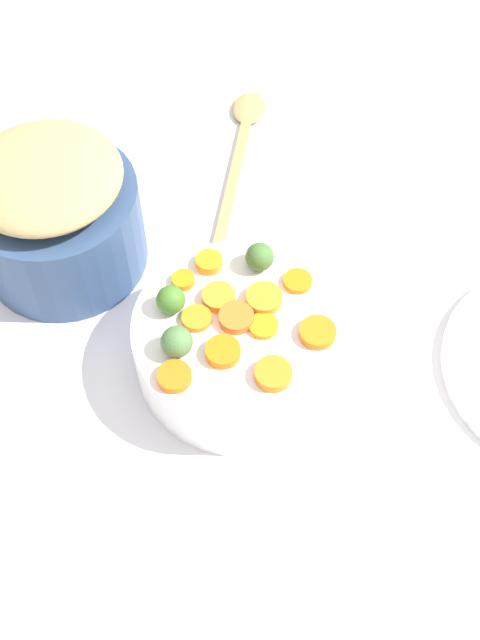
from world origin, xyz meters
TOP-DOWN VIEW (x-y plane):
  - tabletop at (0.00, 0.00)m, footprint 2.40×2.40m
  - serving_bowl_carrots at (0.02, -0.02)m, footprint 0.23×0.23m
  - metal_pot at (0.20, -0.22)m, footprint 0.20×0.20m
  - stuffing_mound at (0.20, -0.22)m, footprint 0.17×0.17m
  - carrot_slice_0 at (-0.00, -0.02)m, footprint 0.04×0.04m
  - carrot_slice_1 at (0.04, -0.06)m, footprint 0.05×0.05m
  - carrot_slice_2 at (0.01, 0.04)m, footprint 0.05×0.05m
  - carrot_slice_3 at (-0.05, 0.01)m, footprint 0.05×0.05m
  - carrot_slice_4 at (0.03, -0.03)m, footprint 0.05×0.05m
  - carrot_slice_5 at (0.05, 0.01)m, footprint 0.05×0.05m
  - carrot_slice_6 at (0.07, -0.04)m, footprint 0.04×0.04m
  - carrot_slice_7 at (0.04, -0.11)m, footprint 0.04×0.04m
  - carrot_slice_8 at (0.07, -0.09)m, footprint 0.03×0.03m
  - carrot_slice_9 at (-0.05, -0.06)m, footprint 0.04×0.04m
  - carrot_slice_10 at (-0.01, -0.05)m, footprint 0.06×0.06m
  - carrot_slice_11 at (0.10, 0.02)m, footprint 0.05×0.05m
  - brussels_sprout_0 at (0.09, -0.01)m, footprint 0.03×0.03m
  - brussels_sprout_1 at (0.09, -0.06)m, footprint 0.03×0.03m
  - brussels_sprout_2 at (-0.02, -0.10)m, footprint 0.03×0.03m
  - wooden_spoon at (-0.07, -0.37)m, footprint 0.15×0.30m

SIDE VIEW (x-z plane):
  - tabletop at x=0.00m, z-range 0.00..0.02m
  - wooden_spoon at x=-0.07m, z-range 0.02..0.03m
  - serving_bowl_carrots at x=0.02m, z-range 0.02..0.10m
  - metal_pot at x=0.20m, z-range 0.02..0.14m
  - carrot_slice_0 at x=0.00m, z-range 0.10..0.10m
  - carrot_slice_9 at x=-0.05m, z-range 0.10..0.10m
  - carrot_slice_6 at x=0.07m, z-range 0.10..0.10m
  - carrot_slice_8 at x=0.07m, z-range 0.10..0.11m
  - carrot_slice_3 at x=-0.05m, z-range 0.10..0.11m
  - carrot_slice_11 at x=0.10m, z-range 0.10..0.11m
  - carrot_slice_1 at x=0.04m, z-range 0.10..0.11m
  - carrot_slice_4 at x=0.03m, z-range 0.10..0.11m
  - carrot_slice_5 at x=0.05m, z-range 0.10..0.11m
  - carrot_slice_10 at x=-0.01m, z-range 0.10..0.11m
  - carrot_slice_7 at x=0.04m, z-range 0.10..0.11m
  - carrot_slice_2 at x=0.01m, z-range 0.10..0.11m
  - brussels_sprout_1 at x=0.09m, z-range 0.10..0.13m
  - brussels_sprout_2 at x=-0.02m, z-range 0.10..0.13m
  - brussels_sprout_0 at x=0.09m, z-range 0.10..0.13m
  - stuffing_mound at x=0.20m, z-range 0.14..0.19m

